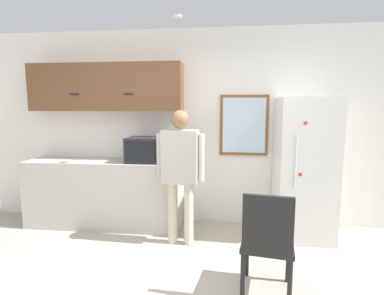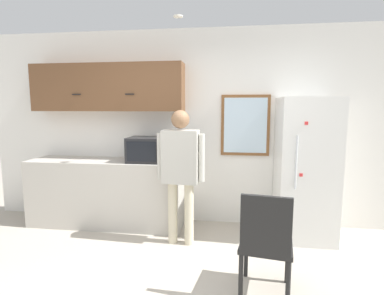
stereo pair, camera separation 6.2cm
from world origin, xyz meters
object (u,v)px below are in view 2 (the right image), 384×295
(microwave, at_px, (149,150))
(person, at_px, (181,164))
(refrigerator, at_px, (305,169))
(chair, at_px, (266,240))

(microwave, relative_size, person, 0.34)
(refrigerator, bearing_deg, microwave, 179.27)
(person, bearing_deg, chair, -42.86)
(person, distance_m, chair, 1.37)
(chair, bearing_deg, microwave, -34.99)
(refrigerator, bearing_deg, chair, -114.62)
(chair, bearing_deg, refrigerator, -105.50)
(microwave, distance_m, refrigerator, 2.01)
(microwave, distance_m, person, 0.67)
(microwave, xyz_separation_m, person, (0.50, -0.43, -0.11))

